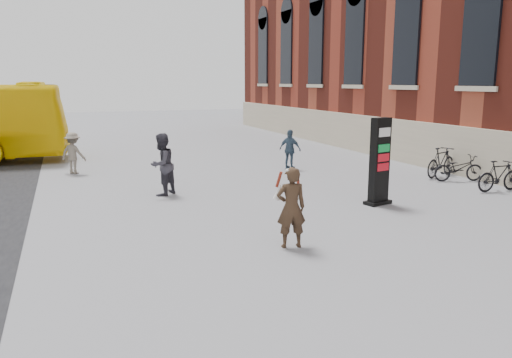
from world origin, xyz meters
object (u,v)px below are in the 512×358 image
object	(u,v)px
pedestrian_b	(73,153)
bike_7	(441,162)
pedestrian_a	(162,164)
pedestrian_c	(290,149)
bike_5	(499,176)
woman	(291,206)
info_pylon	(380,162)
bike_6	(459,168)

from	to	relation	value
pedestrian_b	bike_7	distance (m)	13.51
pedestrian_a	pedestrian_c	xyz separation A→B (m)	(5.55, 2.80, -0.16)
bike_5	bike_7	size ratio (longest dim) A/B	0.91
pedestrian_b	woman	bearing A→B (deg)	148.82
pedestrian_a	pedestrian_c	distance (m)	6.22
bike_7	pedestrian_b	bearing A→B (deg)	46.51
info_pylon	woman	bearing A→B (deg)	-160.92
pedestrian_a	bike_7	bearing A→B (deg)	133.60
info_pylon	pedestrian_a	world-z (taller)	info_pylon
bike_5	bike_7	distance (m)	2.62
bike_6	pedestrian_b	bearing A→B (deg)	78.45
pedestrian_b	pedestrian_c	bearing A→B (deg)	-155.82
bike_5	bike_6	xyz separation A→B (m)	(0.00, 1.74, -0.04)
woman	pedestrian_a	world-z (taller)	pedestrian_a
pedestrian_c	bike_7	size ratio (longest dim) A/B	0.86
pedestrian_b	bike_7	xyz separation A→B (m)	(12.38, -5.42, -0.23)
pedestrian_b	bike_6	xyz separation A→B (m)	(12.38, -6.29, -0.32)
pedestrian_a	woman	bearing A→B (deg)	62.68
info_pylon	pedestrian_c	xyz separation A→B (m)	(0.10, 6.11, -0.44)
bike_5	bike_7	xyz separation A→B (m)	(0.00, 2.61, 0.05)
pedestrian_a	bike_5	distance (m)	10.49
bike_6	bike_7	bearing A→B (deg)	15.39
info_pylon	pedestrian_a	size ratio (longest dim) A/B	1.29
info_pylon	bike_6	size ratio (longest dim) A/B	1.40
woman	bike_5	world-z (taller)	woman
woman	pedestrian_c	xyz separation A→B (m)	(3.96, 8.60, -0.09)
pedestrian_c	woman	bearing A→B (deg)	116.69
pedestrian_b	bike_5	world-z (taller)	pedestrian_b
pedestrian_b	bike_6	size ratio (longest dim) A/B	0.89
bike_5	bike_6	world-z (taller)	bike_5
bike_7	bike_5	bearing A→B (deg)	160.15
pedestrian_a	bike_5	bearing A→B (deg)	119.18
woman	bike_7	size ratio (longest dim) A/B	0.94
bike_6	bike_7	distance (m)	0.88
pedestrian_c	bike_6	xyz separation A→B (m)	(4.40, -4.33, -0.32)
pedestrian_c	bike_6	distance (m)	6.18
pedestrian_a	bike_6	bearing A→B (deg)	128.64
info_pylon	bike_6	world-z (taller)	info_pylon
pedestrian_a	pedestrian_c	size ratio (longest dim) A/B	1.21
bike_5	pedestrian_c	bearing A→B (deg)	37.58
woman	bike_7	distance (m)	9.83
info_pylon	bike_6	xyz separation A→B (m)	(4.50, 1.79, -0.76)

